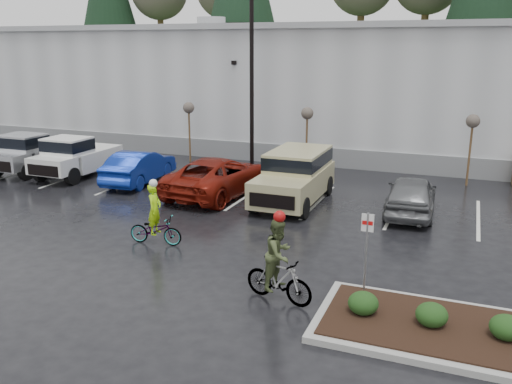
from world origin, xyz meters
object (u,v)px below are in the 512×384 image
at_px(pickup_silver, 37,151).
at_px(car_red, 218,176).
at_px(car_grey, 411,195).
at_px(pickup_white, 81,155).
at_px(cyclist_olive, 279,269).
at_px(cyclist_hivis, 155,224).
at_px(sapling_mid, 307,117).
at_px(suv_tan, 294,178).
at_px(fire_lane_sign, 366,244).
at_px(sapling_west, 189,111).
at_px(sapling_east, 473,125).
at_px(lamppost, 252,54).
at_px(car_blue, 139,167).

xyz_separation_m(pickup_silver, car_red, (10.34, -0.79, -0.18)).
bearing_deg(car_grey, pickup_white, -4.98).
bearing_deg(cyclist_olive, cyclist_hivis, 77.76).
relative_size(sapling_mid, suv_tan, 0.63).
distance_m(fire_lane_sign, suv_tan, 8.43).
relative_size(sapling_west, sapling_east, 1.00).
relative_size(pickup_white, cyclist_hivis, 2.46).
height_order(sapling_west, car_red, sapling_west).
height_order(car_red, cyclist_hivis, cyclist_hivis).
relative_size(sapling_east, cyclist_olive, 1.37).
xyz_separation_m(lamppost, cyclist_olive, (5.89, -12.82, -4.84)).
bearing_deg(pickup_white, cyclist_olive, -34.63).
bearing_deg(pickup_silver, cyclist_olive, -29.86).
height_order(sapling_west, sapling_east, same).
xyz_separation_m(lamppost, sapling_east, (10.00, 1.00, -2.96)).
bearing_deg(cyclist_olive, car_grey, -1.57).
height_order(car_red, suv_tan, suv_tan).
bearing_deg(car_red, pickup_silver, 0.01).
bearing_deg(fire_lane_sign, pickup_white, 151.76).
distance_m(car_red, suv_tan, 3.35).
xyz_separation_m(sapling_east, car_red, (-9.74, -5.44, -1.93)).
height_order(suv_tan, car_grey, suv_tan).
xyz_separation_m(car_grey, cyclist_hivis, (-7.14, -6.22, -0.07)).
relative_size(fire_lane_sign, car_red, 0.38).
height_order(pickup_silver, car_red, pickup_silver).
xyz_separation_m(fire_lane_sign, car_grey, (0.30, 7.53, -0.67)).
relative_size(sapling_mid, cyclist_olive, 1.37).
xyz_separation_m(car_red, suv_tan, (3.34, -0.06, 0.23)).
height_order(car_blue, cyclist_hivis, cyclist_hivis).
bearing_deg(cyclist_olive, pickup_silver, 73.09).
height_order(fire_lane_sign, cyclist_olive, cyclist_olive).
xyz_separation_m(lamppost, cyclist_hivis, (0.96, -10.50, -5.02)).
xyz_separation_m(pickup_silver, suv_tan, (13.69, -0.85, 0.05)).
distance_m(pickup_white, car_red, 7.74).
relative_size(pickup_silver, pickup_white, 1.00).
bearing_deg(car_blue, sapling_east, -165.32).
distance_m(fire_lane_sign, car_red, 10.56).
relative_size(pickup_white, car_blue, 1.15).
relative_size(sapling_east, fire_lane_sign, 1.45).
bearing_deg(pickup_white, lamppost, 25.91).
height_order(sapling_east, pickup_white, sapling_east).
height_order(sapling_east, fire_lane_sign, sapling_east).
bearing_deg(car_grey, pickup_silver, -4.52).
relative_size(car_blue, cyclist_hivis, 2.14).
height_order(pickup_white, cyclist_hivis, cyclist_hivis).
relative_size(lamppost, pickup_silver, 1.77).
relative_size(sapling_east, car_red, 0.56).
bearing_deg(cyclist_hivis, lamppost, -1.03).
relative_size(lamppost, sapling_mid, 2.88).
height_order(sapling_mid, pickup_white, sapling_mid).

